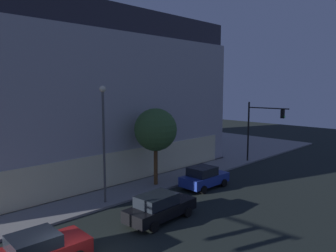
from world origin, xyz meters
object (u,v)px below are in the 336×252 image
object	(u,v)px
street_lamp_sidewalk	(104,130)
car_black	(160,207)
car_blue	(204,177)
sidewalk_tree	(156,130)
traffic_light_far_corner	(260,123)
car_red	(39,250)
modern_building	(50,95)

from	to	relation	value
street_lamp_sidewalk	car_black	xyz separation A→B (m)	(0.76, -4.68, -4.33)
car_blue	sidewalk_tree	bearing A→B (deg)	128.12
sidewalk_tree	traffic_light_far_corner	bearing A→B (deg)	-8.78
car_red	car_black	distance (m)	7.39
street_lamp_sidewalk	traffic_light_far_corner	bearing A→B (deg)	-4.45
modern_building	traffic_light_far_corner	bearing A→B (deg)	-47.44
modern_building	street_lamp_sidewalk	xyz separation A→B (m)	(-3.37, -14.87, -2.08)
car_red	car_black	size ratio (longest dim) A/B	0.88
modern_building	car_red	bearing A→B (deg)	-117.15
modern_building	car_red	xyz separation A→B (m)	(-10.00, -19.50, -6.43)
street_lamp_sidewalk	car_red	world-z (taller)	street_lamp_sidewalk
sidewalk_tree	car_red	world-z (taller)	sidewalk_tree
modern_building	car_blue	distance (m)	19.01
traffic_light_far_corner	car_blue	xyz separation A→B (m)	(-10.60, -1.07, -3.44)
sidewalk_tree	car_blue	distance (m)	5.44
traffic_light_far_corner	sidewalk_tree	world-z (taller)	traffic_light_far_corner
car_black	traffic_light_far_corner	bearing A→B (deg)	10.47
modern_building	car_blue	bearing A→B (deg)	-75.90
modern_building	street_lamp_sidewalk	world-z (taller)	modern_building
traffic_light_far_corner	street_lamp_sidewalk	size ratio (longest dim) A/B	0.79
car_red	modern_building	bearing A→B (deg)	62.85
car_red	traffic_light_far_corner	bearing A→B (deg)	7.32
street_lamp_sidewalk	car_black	distance (m)	6.42
modern_building	car_red	size ratio (longest dim) A/B	6.75
modern_building	car_red	world-z (taller)	modern_building
traffic_light_far_corner	car_red	distance (m)	25.41
traffic_light_far_corner	car_black	distance (m)	18.21
car_black	street_lamp_sidewalk	bearing A→B (deg)	99.23
modern_building	traffic_light_far_corner	distance (m)	22.32
traffic_light_far_corner	car_red	size ratio (longest dim) A/B	1.49
sidewalk_tree	modern_building	bearing A→B (deg)	97.76
car_red	car_black	world-z (taller)	car_black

